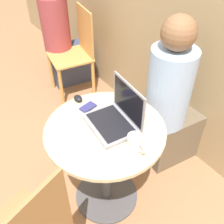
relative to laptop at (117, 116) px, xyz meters
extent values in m
plane|color=#9E704C|center=(-0.01, -0.08, -0.76)|extent=(12.00, 12.00, 0.00)
cylinder|color=#4C4C51|center=(-0.01, -0.08, -0.75)|extent=(0.46, 0.46, 0.02)
cylinder|color=#4C4C51|center=(-0.01, -0.08, -0.41)|extent=(0.07, 0.07, 0.66)
cylinder|color=beige|center=(-0.01, -0.08, -0.07)|extent=(0.71, 0.71, 0.02)
cube|color=gray|center=(0.00, -0.04, -0.04)|extent=(0.34, 0.27, 0.02)
cube|color=black|center=(0.00, -0.04, -0.03)|extent=(0.29, 0.22, 0.00)
cube|color=gray|center=(0.01, 0.08, 0.08)|extent=(0.31, 0.04, 0.23)
cube|color=black|center=(0.01, 0.07, 0.08)|extent=(0.29, 0.03, 0.21)
cube|color=navy|center=(-0.22, -0.06, -0.05)|extent=(0.08, 0.11, 0.02)
ellipsoid|color=black|center=(-0.32, -0.07, -0.04)|extent=(0.07, 0.05, 0.04)
cylinder|color=white|center=(0.21, -0.04, -0.01)|extent=(0.08, 0.08, 0.09)
torus|color=white|center=(0.26, -0.04, -0.01)|extent=(0.06, 0.01, 0.06)
cylinder|color=#9E7042|center=(-0.07, -0.61, -0.54)|extent=(0.04, 0.04, 0.44)
cube|color=brown|center=(-0.04, 0.60, -0.54)|extent=(0.35, 0.46, 0.44)
cylinder|color=#9EBCE5|center=(-0.05, 0.49, -0.04)|extent=(0.31, 0.31, 0.58)
sphere|color=brown|center=(-0.05, 0.49, 0.36)|extent=(0.22, 0.22, 0.22)
cylinder|color=tan|center=(-1.53, 0.24, -0.55)|extent=(0.04, 0.04, 0.43)
cylinder|color=tan|center=(-1.17, 0.18, -0.55)|extent=(0.04, 0.04, 0.43)
cylinder|color=tan|center=(-1.47, 0.59, -0.55)|extent=(0.04, 0.04, 0.43)
cylinder|color=tan|center=(-1.11, 0.53, -0.55)|extent=(0.04, 0.04, 0.43)
cube|color=tan|center=(-1.32, 0.38, -0.32)|extent=(0.46, 0.46, 0.02)
cube|color=tan|center=(-1.29, 0.57, -0.08)|extent=(0.37, 0.08, 0.46)
cube|color=#3D4766|center=(-1.55, 0.48, -0.55)|extent=(0.34, 0.45, 0.43)
cylinder|color=#993D42|center=(-1.57, 0.38, -0.06)|extent=(0.29, 0.29, 0.55)
camera|label=1|loc=(0.90, -0.69, 1.01)|focal=42.00mm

